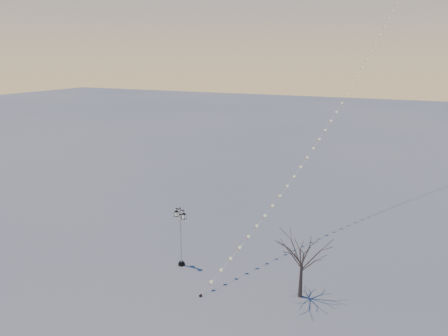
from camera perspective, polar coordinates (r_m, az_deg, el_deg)
The scene contains 4 objects.
ground at distance 31.53m, azimuth -2.28°, elevation -15.88°, with size 300.00×300.00×0.00m, color #5C5E5E.
street_lamp at distance 33.56m, azimuth -5.85°, elevation -8.78°, with size 1.21×0.64×4.87m.
bare_tree at distance 29.55m, azimuth 10.47°, elevation -11.37°, with size 2.75×2.75×4.57m.
kite_train at distance 44.03m, azimuth 15.82°, elevation 12.10°, with size 11.13×41.57×29.05m.
Camera 1 is at (12.42, -24.08, 16.13)m, focal length 33.97 mm.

